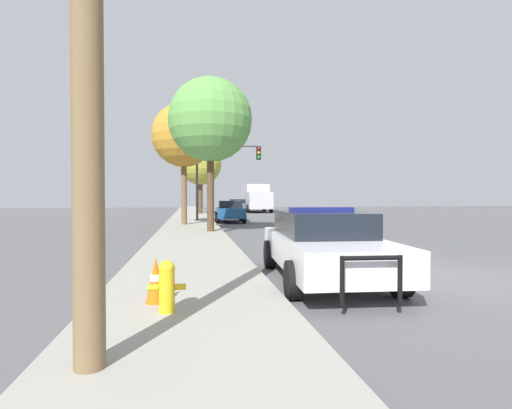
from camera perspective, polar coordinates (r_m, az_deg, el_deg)
name	(u,v)px	position (r m, az deg, el deg)	size (l,w,h in m)	color
ground_plane	(434,278)	(9.38, 24.06, -9.58)	(110.00, 110.00, 0.00)	#565659
sidewalk_left	(190,284)	(7.87, -9.42, -11.08)	(3.00, 110.00, 0.13)	#99968C
police_car	(324,243)	(8.46, 9.63, -5.51)	(2.35, 5.07, 1.50)	white
fire_hydrant	(167,285)	(5.75, -12.63, -11.11)	(0.52, 0.23, 0.72)	gold
traffic_light	(223,165)	(26.78, -4.68, 5.60)	(4.36, 0.35, 5.12)	#424247
car_background_distant	(237,205)	(43.94, -2.78, -0.07)	(2.19, 4.35, 1.39)	#474C51
car_background_midblock	(230,211)	(26.68, -3.75, -0.90)	(2.06, 4.31, 1.43)	navy
box_truck	(256,197)	(43.65, 0.00, 1.03)	(2.74, 7.10, 3.01)	#B7B7BC
tree_sidewalk_mid	(184,136)	(23.27, -10.27, 9.67)	(3.61, 3.61, 6.87)	brown
tree_sidewalk_far	(200,164)	(37.56, -7.96, 5.72)	(3.90, 3.90, 6.54)	#4C3823
tree_sidewalk_near	(210,120)	(18.65, -6.53, 11.88)	(3.82, 3.82, 7.00)	#4C3823
traffic_cone	(156,280)	(6.30, -14.13, -10.37)	(0.30, 0.30, 0.69)	orange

